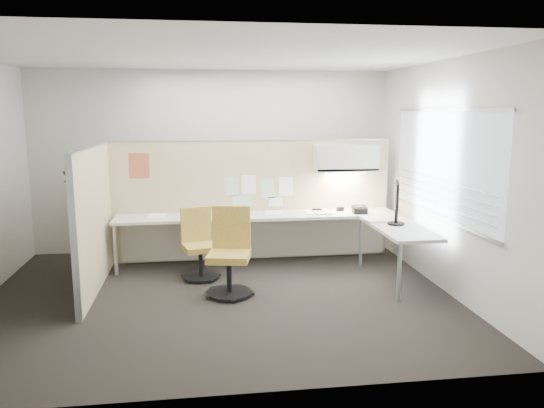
{
  "coord_description": "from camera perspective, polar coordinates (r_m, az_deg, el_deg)",
  "views": [
    {
      "loc": [
        -0.22,
        -6.08,
        2.2
      ],
      "look_at": [
        0.74,
        0.8,
        0.96
      ],
      "focal_mm": 35.0,
      "sensor_mm": 36.0,
      "label": 1
    }
  ],
  "objects": [
    {
      "name": "ceiling",
      "position": [
        6.11,
        -6.06,
        15.74
      ],
      "size": [
        5.5,
        4.5,
        0.01
      ],
      "primitive_type": "cube",
      "color": "white",
      "rests_on": "wall_back"
    },
    {
      "name": "coat_hook",
      "position": [
        6.05,
        -20.89,
        2.02
      ],
      "size": [
        0.18,
        0.45,
        1.34
      ],
      "color": "silver",
      "rests_on": "partition_left"
    },
    {
      "name": "paper_stack_4",
      "position": [
        7.67,
        5.35,
        -0.88
      ],
      "size": [
        0.25,
        0.31,
        0.03
      ],
      "primitive_type": "cube",
      "rotation": [
        0.0,
        0.0,
        0.06
      ],
      "color": "white",
      "rests_on": "desk"
    },
    {
      "name": "wall_back",
      "position": [
        8.37,
        -6.41,
        4.56
      ],
      "size": [
        5.5,
        0.02,
        2.8
      ],
      "primitive_type": "cube",
      "color": "beige",
      "rests_on": "ground"
    },
    {
      "name": "poster",
      "position": [
        7.73,
        -14.09,
        4.01
      ],
      "size": [
        0.28,
        0.0,
        0.35
      ],
      "primitive_type": "cube",
      "color": "#FF5C20",
      "rests_on": "partition_back"
    },
    {
      "name": "phone",
      "position": [
        7.72,
        9.37,
        -0.61
      ],
      "size": [
        0.22,
        0.21,
        0.12
      ],
      "rotation": [
        0.0,
        0.0,
        -0.08
      ],
      "color": "black",
      "rests_on": "desk"
    },
    {
      "name": "window_pane",
      "position": [
        6.78,
        17.88,
        4.12
      ],
      "size": [
        0.01,
        2.8,
        1.3
      ],
      "primitive_type": "cube",
      "color": "#8E98A5",
      "rests_on": "wall_right"
    },
    {
      "name": "wall_right",
      "position": [
        6.81,
        18.01,
        2.87
      ],
      "size": [
        0.02,
        4.5,
        2.8
      ],
      "primitive_type": "cube",
      "color": "beige",
      "rests_on": "ground"
    },
    {
      "name": "paper_stack_2",
      "position": [
        7.45,
        -4.8,
        -1.12
      ],
      "size": [
        0.24,
        0.31,
        0.05
      ],
      "primitive_type": "cube",
      "rotation": [
        0.0,
        0.0,
        -0.04
      ],
      "color": "white",
      "rests_on": "desk"
    },
    {
      "name": "monitor",
      "position": [
        7.0,
        13.29,
        0.39
      ],
      "size": [
        0.22,
        0.51,
        0.55
      ],
      "rotation": [
        0.0,
        0.0,
        1.23
      ],
      "color": "black",
      "rests_on": "desk"
    },
    {
      "name": "paper_stack_1",
      "position": [
        7.47,
        -8.33,
        -1.28
      ],
      "size": [
        0.24,
        0.31,
        0.02
      ],
      "primitive_type": "cube",
      "rotation": [
        0.0,
        0.0,
        0.04
      ],
      "color": "white",
      "rests_on": "desk"
    },
    {
      "name": "paper_stack_6",
      "position": [
        7.69,
        4.47,
        -0.89
      ],
      "size": [
        0.24,
        0.31,
        0.01
      ],
      "primitive_type": "cube",
      "rotation": [
        0.0,
        0.0,
        -0.03
      ],
      "color": "white",
      "rests_on": "desk"
    },
    {
      "name": "paper_stack_0",
      "position": [
        7.51,
        -12.35,
        -1.32
      ],
      "size": [
        0.25,
        0.31,
        0.03
      ],
      "primitive_type": "cube",
      "rotation": [
        0.0,
        0.0,
        -0.06
      ],
      "color": "white",
      "rests_on": "desk"
    },
    {
      "name": "pinned_papers",
      "position": [
        7.78,
        -1.57,
        1.48
      ],
      "size": [
        1.01,
        0.0,
        0.47
      ],
      "color": "#8CBF8C",
      "rests_on": "partition_back"
    },
    {
      "name": "floor",
      "position": [
        6.47,
        -5.59,
        -9.87
      ],
      "size": [
        5.5,
        4.5,
        0.01
      ],
      "primitive_type": "cube",
      "color": "black",
      "rests_on": "ground"
    },
    {
      "name": "desk",
      "position": [
        7.47,
        1.12,
        -2.25
      ],
      "size": [
        4.0,
        2.07,
        0.73
      ],
      "color": "beige",
      "rests_on": "floor"
    },
    {
      "name": "partition_left",
      "position": [
        6.83,
        -18.58,
        -1.61
      ],
      "size": [
        0.06,
        2.2,
        1.75
      ],
      "primitive_type": "cube",
      "color": "tan",
      "rests_on": "floor"
    },
    {
      "name": "tape_dispenser",
      "position": [
        7.86,
        7.35,
        -0.53
      ],
      "size": [
        0.11,
        0.09,
        0.06
      ],
      "primitive_type": "cube",
      "rotation": [
        0.0,
        0.0,
        0.32
      ],
      "color": "black",
      "rests_on": "desk"
    },
    {
      "name": "chair_right",
      "position": [
        6.41,
        -4.56,
        -5.44
      ],
      "size": [
        0.57,
        0.59,
        1.04
      ],
      "rotation": [
        0.0,
        0.0,
        -0.21
      ],
      "color": "black",
      "rests_on": "floor"
    },
    {
      "name": "stapler",
      "position": [
        7.73,
        4.88,
        -0.7
      ],
      "size": [
        0.14,
        0.09,
        0.05
      ],
      "primitive_type": "cube",
      "rotation": [
        0.0,
        0.0,
        -0.41
      ],
      "color": "black",
      "rests_on": "desk"
    },
    {
      "name": "paper_stack_3",
      "position": [
        7.62,
        0.13,
        -0.96
      ],
      "size": [
        0.28,
        0.33,
        0.01
      ],
      "primitive_type": "cube",
      "rotation": [
        0.0,
        0.0,
        -0.17
      ],
      "color": "white",
      "rests_on": "desk"
    },
    {
      "name": "partition_back",
      "position": [
        7.83,
        -2.17,
        0.36
      ],
      "size": [
        4.1,
        0.06,
        1.75
      ],
      "primitive_type": "cube",
      "color": "tan",
      "rests_on": "floor"
    },
    {
      "name": "paper_stack_5",
      "position": [
        7.26,
        10.9,
        -1.68
      ],
      "size": [
        0.25,
        0.32,
        0.02
      ],
      "primitive_type": "cube",
      "rotation": [
        0.0,
        0.0,
        0.07
      ],
      "color": "white",
      "rests_on": "desk"
    },
    {
      "name": "task_light_strip",
      "position": [
        7.81,
        7.88,
        3.4
      ],
      "size": [
        0.6,
        0.06,
        0.02
      ],
      "primitive_type": "cube",
      "color": "#FFEABF",
      "rests_on": "overhead_bin"
    },
    {
      "name": "wall_front",
      "position": [
        3.92,
        -4.55,
        -1.7
      ],
      "size": [
        5.5,
        0.02,
        2.8
      ],
      "primitive_type": "cube",
      "color": "beige",
      "rests_on": "ground"
    },
    {
      "name": "chair_left",
      "position": [
        7.07,
        -7.86,
        -4.51
      ],
      "size": [
        0.52,
        0.54,
        0.91
      ],
      "rotation": [
        0.0,
        0.0,
        0.25
      ],
      "color": "black",
      "rests_on": "floor"
    },
    {
      "name": "overhead_bin",
      "position": [
        7.79,
        7.92,
        4.93
      ],
      "size": [
        0.9,
        0.36,
        0.38
      ],
      "primitive_type": "cube",
      "color": "beige",
      "rests_on": "partition_back"
    }
  ]
}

